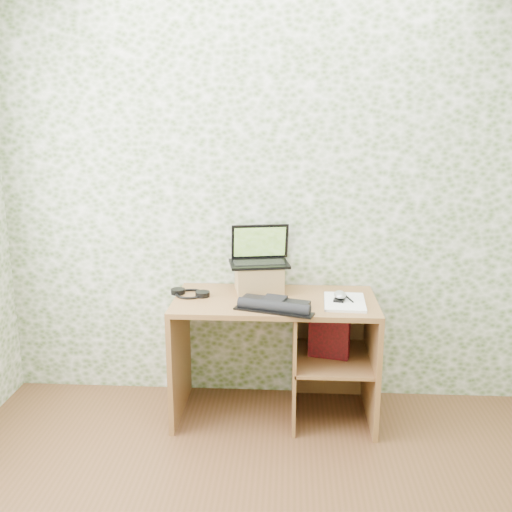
# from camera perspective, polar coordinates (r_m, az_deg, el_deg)

# --- Properties ---
(wall_back) EXTENTS (3.50, 0.00, 3.50)m
(wall_back) POSITION_cam_1_polar(r_m,az_deg,el_deg) (3.57, 2.12, 5.68)
(wall_back) COLOR white
(wall_back) RESTS_ON ground
(desk) EXTENTS (1.20, 0.60, 0.75)m
(desk) POSITION_cam_1_polar(r_m,az_deg,el_deg) (3.51, 3.18, -8.36)
(desk) COLOR brown
(desk) RESTS_ON floor
(riser) EXTENTS (0.32, 0.28, 0.17)m
(riser) POSITION_cam_1_polar(r_m,az_deg,el_deg) (3.51, 0.30, -2.24)
(riser) COLOR olive
(riser) RESTS_ON desk
(laptop) EXTENTS (0.39, 0.31, 0.24)m
(laptop) POSITION_cam_1_polar(r_m,az_deg,el_deg) (3.51, 0.34, 0.13)
(laptop) COLOR black
(laptop) RESTS_ON riser
(keyboard) EXTENTS (0.46, 0.35, 0.06)m
(keyboard) POSITION_cam_1_polar(r_m,az_deg,el_deg) (3.22, 1.81, -4.90)
(keyboard) COLOR black
(keyboard) RESTS_ON desk
(headphones) EXTENTS (0.25, 0.22, 0.03)m
(headphones) POSITION_cam_1_polar(r_m,az_deg,el_deg) (3.48, -6.60, -3.73)
(headphones) COLOR black
(headphones) RESTS_ON desk
(notepad) EXTENTS (0.25, 0.34, 0.02)m
(notepad) POSITION_cam_1_polar(r_m,az_deg,el_deg) (3.35, 8.86, -4.57)
(notepad) COLOR white
(notepad) RESTS_ON desk
(mouse) EXTENTS (0.10, 0.13, 0.04)m
(mouse) POSITION_cam_1_polar(r_m,az_deg,el_deg) (3.35, 8.39, -4.05)
(mouse) COLOR silver
(mouse) RESTS_ON notepad
(pen) EXTENTS (0.05, 0.16, 0.01)m
(pen) POSITION_cam_1_polar(r_m,az_deg,el_deg) (3.39, 9.19, -4.13)
(pen) COLOR black
(pen) RESTS_ON notepad
(red_box) EXTENTS (0.25, 0.13, 0.29)m
(red_box) POSITION_cam_1_polar(r_m,az_deg,el_deg) (3.47, 7.34, -7.77)
(red_box) COLOR maroon
(red_box) RESTS_ON desk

